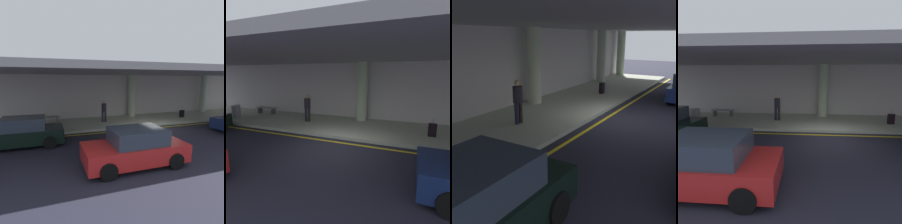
% 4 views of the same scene
% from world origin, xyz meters
% --- Properties ---
extents(ground_plane, '(60.00, 60.00, 0.00)m').
position_xyz_m(ground_plane, '(0.00, 0.00, 0.00)').
color(ground_plane, '#22222F').
extents(sidewalk, '(26.00, 4.20, 0.15)m').
position_xyz_m(sidewalk, '(0.00, 3.10, 0.07)').
color(sidewalk, '#AAB19B').
rests_on(sidewalk, ground).
extents(lane_stripe_yellow, '(26.00, 0.14, 0.01)m').
position_xyz_m(lane_stripe_yellow, '(0.00, 0.60, 0.00)').
color(lane_stripe_yellow, yellow).
rests_on(lane_stripe_yellow, ground).
extents(support_column_far_left, '(0.66, 0.66, 3.65)m').
position_xyz_m(support_column_far_left, '(0.00, 4.55, 1.97)').
color(support_column_far_left, '#ABB696').
rests_on(support_column_far_left, sidewalk).
extents(ceiling_overhang, '(28.00, 13.20, 0.30)m').
position_xyz_m(ceiling_overhang, '(0.00, 2.60, 3.95)').
color(ceiling_overhang, gray).
rests_on(ceiling_overhang, support_column_far_left).
extents(terminal_back_wall, '(26.00, 0.30, 3.80)m').
position_xyz_m(terminal_back_wall, '(0.00, 5.35, 1.90)').
color(terminal_back_wall, '#BCB4B0').
rests_on(terminal_back_wall, ground).
extents(traveler_with_luggage, '(0.38, 0.38, 1.68)m').
position_xyz_m(traveler_with_luggage, '(-3.04, 3.01, 1.11)').
color(traveler_with_luggage, '#1C1E33').
rests_on(traveler_with_luggage, sidewalk).
extents(suitcase_upright_primary, '(0.36, 0.22, 0.90)m').
position_xyz_m(suitcase_upright_primary, '(3.96, 2.66, 0.46)').
color(suitcase_upright_primary, black).
rests_on(suitcase_upright_primary, sidewalk).
extents(bench_metal, '(1.60, 0.50, 0.48)m').
position_xyz_m(bench_metal, '(-7.15, 3.93, 0.50)').
color(bench_metal, slate).
rests_on(bench_metal, sidewalk).
extents(trash_bin_steel, '(0.56, 0.56, 0.85)m').
position_xyz_m(trash_bin_steel, '(-8.15, 2.16, 0.57)').
color(trash_bin_steel, gray).
rests_on(trash_bin_steel, sidewalk).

